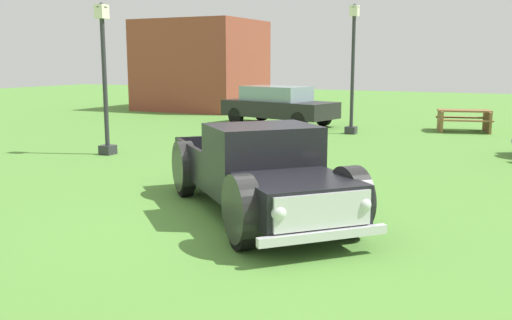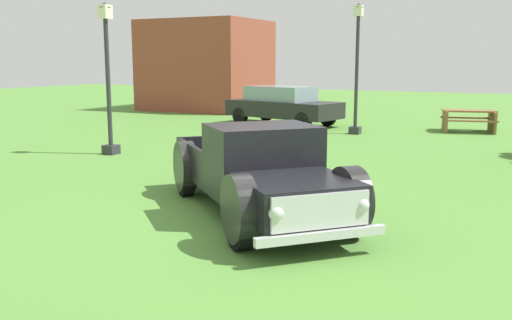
# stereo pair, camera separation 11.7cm
# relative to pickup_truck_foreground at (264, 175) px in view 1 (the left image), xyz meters

# --- Properties ---
(ground_plane) EXTENTS (80.00, 80.00, 0.00)m
(ground_plane) POSITION_rel_pickup_truck_foreground_xyz_m (-0.34, -0.25, -0.72)
(ground_plane) COLOR #548C38
(pickup_truck_foreground) EXTENTS (4.76, 4.64, 1.51)m
(pickup_truck_foreground) POSITION_rel_pickup_truck_foreground_xyz_m (0.00, 0.00, 0.00)
(pickup_truck_foreground) COLOR black
(pickup_truck_foreground) RESTS_ON ground_plane
(sedan_distant_a) EXTENTS (4.85, 2.85, 1.52)m
(sedan_distant_a) POSITION_rel_pickup_truck_foreground_xyz_m (-5.34, 12.55, 0.08)
(sedan_distant_a) COLOR black
(sedan_distant_a) RESTS_ON ground_plane
(lamp_post_near) EXTENTS (0.36, 0.36, 4.41)m
(lamp_post_near) POSITION_rel_pickup_truck_foreground_xyz_m (-1.93, 11.11, 1.59)
(lamp_post_near) COLOR #2D2D33
(lamp_post_near) RESTS_ON ground_plane
(lamp_post_far) EXTENTS (0.36, 0.36, 4.02)m
(lamp_post_far) POSITION_rel_pickup_truck_foreground_xyz_m (-6.55, 3.90, 1.39)
(lamp_post_far) COLOR #2D2D33
(lamp_post_far) RESTS_ON ground_plane
(picnic_table) EXTENTS (2.10, 1.87, 0.78)m
(picnic_table) POSITION_rel_pickup_truck_foreground_xyz_m (1.49, 13.52, -0.23)
(picnic_table) COLOR olive
(picnic_table) RESTS_ON ground_plane
(brick_pavilion) EXTENTS (5.65, 4.83, 4.52)m
(brick_pavilion) POSITION_rel_pickup_truck_foreground_xyz_m (-11.90, 17.45, 1.54)
(brick_pavilion) COLOR brown
(brick_pavilion) RESTS_ON ground_plane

